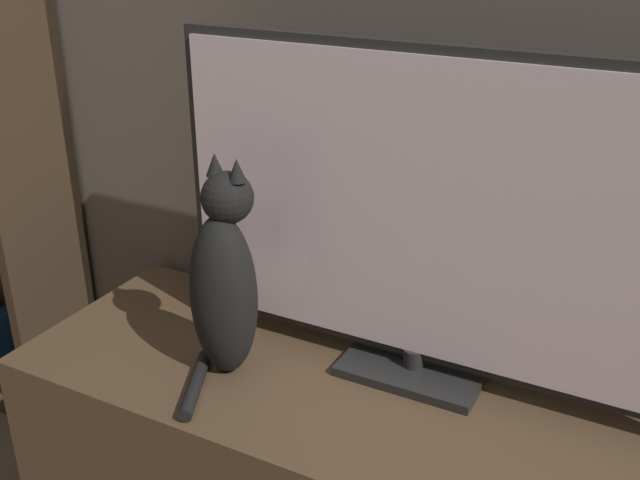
# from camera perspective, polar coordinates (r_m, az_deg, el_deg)

# --- Properties ---
(tv) EXTENTS (1.06, 0.18, 0.68)m
(tv) POSITION_cam_1_polar(r_m,az_deg,el_deg) (1.44, 7.80, 1.42)
(tv) COLOR black
(tv) RESTS_ON tv_stand
(cat) EXTENTS (0.16, 0.28, 0.46)m
(cat) POSITION_cam_1_polar(r_m,az_deg,el_deg) (1.51, -7.25, -3.30)
(cat) COLOR black
(cat) RESTS_ON tv_stand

